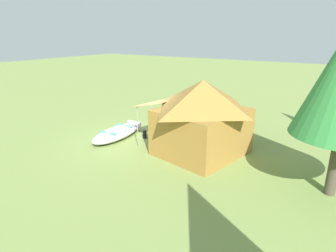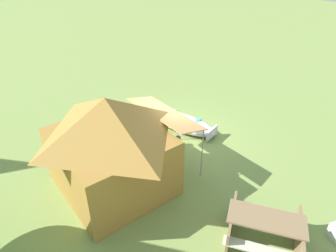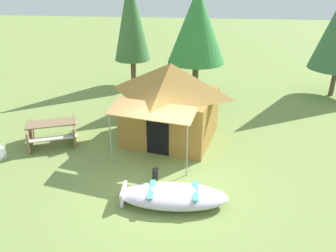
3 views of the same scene
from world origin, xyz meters
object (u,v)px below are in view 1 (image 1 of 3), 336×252
object	(u,v)px
canvas_cabin_tent	(202,116)
picnic_table	(221,113)
beached_rowboat	(117,133)
fuel_can	(145,134)
cooler_box	(208,110)

from	to	relation	value
canvas_cabin_tent	picnic_table	distance (m)	4.29
beached_rowboat	fuel_can	bearing A→B (deg)	121.51
picnic_table	fuel_can	distance (m)	4.38
beached_rowboat	cooler_box	world-z (taller)	beached_rowboat
picnic_table	beached_rowboat	bearing A→B (deg)	-31.98
fuel_can	beached_rowboat	bearing A→B (deg)	-58.49
beached_rowboat	canvas_cabin_tent	size ratio (longest dim) A/B	0.68
beached_rowboat	picnic_table	bearing A→B (deg)	148.02
beached_rowboat	cooler_box	xyz separation A→B (m)	(-5.93, 1.52, -0.05)
picnic_table	cooler_box	world-z (taller)	picnic_table
canvas_cabin_tent	cooler_box	xyz separation A→B (m)	(-5.41, -2.27, -1.25)
picnic_table	cooler_box	bearing A→B (deg)	-134.69
picnic_table	fuel_can	size ratio (longest dim) A/B	5.81
fuel_can	canvas_cabin_tent	bearing A→B (deg)	87.66
beached_rowboat	fuel_can	world-z (taller)	beached_rowboat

